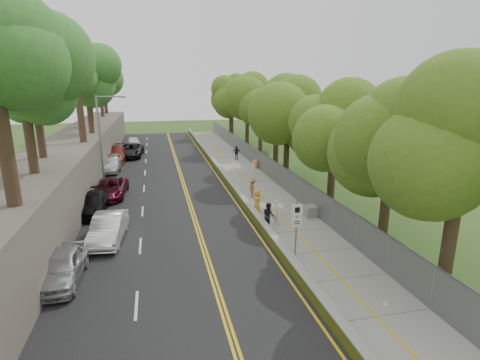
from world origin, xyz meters
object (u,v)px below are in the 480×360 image
(car_2, at_px, (110,188))
(concrete_block, at_px, (311,211))
(streetlight, at_px, (103,134))
(person_far, at_px, (237,153))
(construction_barrel, at_px, (255,164))
(painter_0, at_px, (257,201))
(signpost, at_px, (297,221))
(car_0, at_px, (62,267))
(car_1, at_px, (108,228))

(car_2, bearing_deg, concrete_block, -25.04)
(streetlight, relative_size, person_far, 4.90)
(construction_barrel, relative_size, painter_0, 0.50)
(signpost, distance_m, construction_barrel, 20.68)
(concrete_block, xyz_separation_m, car_2, (-14.07, 7.84, 0.33))
(signpost, xyz_separation_m, person_far, (2.34, 25.37, -1.10))
(signpost, bearing_deg, painter_0, 92.52)
(concrete_block, bearing_deg, signpost, -121.23)
(concrete_block, bearing_deg, person_far, 92.60)
(painter_0, bearing_deg, construction_barrel, -7.87)
(signpost, bearing_deg, streetlight, 124.08)
(construction_barrel, relative_size, concrete_block, 0.79)
(car_0, height_order, car_1, car_1)
(concrete_block, distance_m, car_1, 13.36)
(painter_0, bearing_deg, person_far, -1.28)
(streetlight, bearing_deg, person_far, 31.10)
(construction_barrel, xyz_separation_m, car_0, (-14.90, -20.59, 0.31))
(signpost, xyz_separation_m, concrete_block, (3.25, 5.36, -1.54))
(car_1, xyz_separation_m, painter_0, (9.75, 2.64, 0.10))
(car_0, bearing_deg, car_2, 88.50)
(car_1, relative_size, painter_0, 2.71)
(construction_barrel, bearing_deg, car_2, -153.01)
(streetlight, relative_size, car_2, 1.56)
(person_far, bearing_deg, concrete_block, 104.76)
(car_1, bearing_deg, car_0, -104.71)
(car_0, bearing_deg, concrete_block, 22.56)
(streetlight, distance_m, person_far, 16.61)
(construction_barrel, bearing_deg, person_far, 100.31)
(painter_0, bearing_deg, car_2, 65.63)
(concrete_block, relative_size, car_1, 0.24)
(car_2, bearing_deg, painter_0, -27.12)
(streetlight, height_order, construction_barrel, streetlight)
(signpost, distance_m, car_0, 11.71)
(streetlight, xyz_separation_m, painter_0, (11.21, -10.19, -3.72))
(streetlight, height_order, concrete_block, streetlight)
(streetlight, xyz_separation_m, construction_barrel, (14.76, 3.35, -4.15))
(concrete_block, distance_m, car_2, 16.11)
(streetlight, height_order, car_1, streetlight)
(car_1, height_order, car_2, car_1)
(signpost, height_order, construction_barrel, signpost)
(construction_barrel, bearing_deg, painter_0, -104.69)
(signpost, xyz_separation_m, construction_barrel, (3.25, 20.37, -1.47))
(concrete_block, xyz_separation_m, person_far, (-0.91, 20.01, 0.44))
(construction_barrel, height_order, car_1, car_1)
(construction_barrel, bearing_deg, signpost, -99.07)
(signpost, relative_size, painter_0, 1.78)
(streetlight, distance_m, concrete_block, 19.28)
(signpost, height_order, car_1, signpost)
(construction_barrel, distance_m, person_far, 5.10)
(construction_barrel, bearing_deg, streetlight, -167.20)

